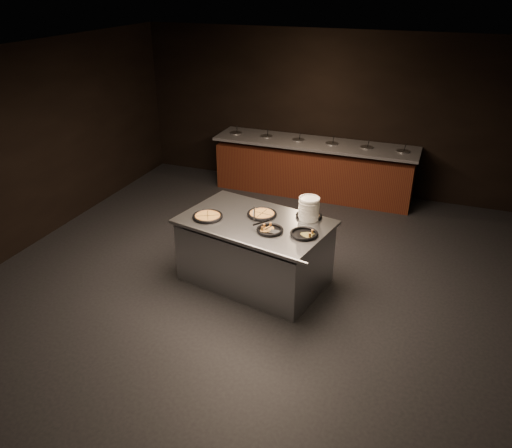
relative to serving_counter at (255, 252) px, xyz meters
The scene contains 11 objects.
room 1.09m from the serving_counter, 99.49° to the right, with size 7.02×8.02×2.92m.
salad_bar 3.18m from the serving_counter, 91.14° to the left, with size 3.70×0.83×1.18m.
serving_counter is the anchor object (origin of this frame).
plate_stack 0.93m from the serving_counter, 24.45° to the left, with size 0.26×0.26×0.30m, color white.
pan_veggie_whole 0.79m from the serving_counter, 167.19° to the right, with size 0.39×0.39×0.04m.
pan_cheese_whole 0.52m from the serving_counter, 80.25° to the left, with size 0.39×0.39×0.04m.
pan_cheese_slices_a 0.86m from the serving_counter, 29.58° to the left, with size 0.34×0.34×0.04m.
pan_cheese_slices_b 0.60m from the serving_counter, 36.78° to the right, with size 0.33×0.33×0.04m.
pan_veggie_slices 0.87m from the serving_counter, 12.62° to the right, with size 0.34×0.34×0.04m.
server_left 0.54m from the serving_counter, 121.26° to the left, with size 0.17×0.28×0.15m.
server_right 0.64m from the serving_counter, 46.43° to the right, with size 0.36×0.11×0.17m.
Camera 1 is at (2.12, -4.96, 3.73)m, focal length 35.00 mm.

